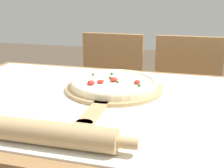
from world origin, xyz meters
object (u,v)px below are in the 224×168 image
Objects in this scene: pizza at (114,83)px; rolling_pin at (35,131)px; chair_left at (108,96)px; pizza_peel at (113,90)px; chair_right at (185,103)px.

pizza is 0.65× the size of rolling_pin.
rolling_pin is at bearing -81.09° from chair_left.
pizza_peel is 0.58× the size of chair_left.
pizza is at bearing 90.38° from pizza_peel.
rolling_pin is 0.55× the size of chair_right.
pizza is 0.35× the size of chair_left.
chair_left is at bearing 107.55° from pizza.
rolling_pin is 1.14m from chair_right.
chair_right is at bearing 68.57° from pizza_peel.
chair_right is (0.26, 0.64, -0.29)m from pizza.
pizza_peel is 0.75m from chair_right.
pizza is (-0.00, 0.02, 0.02)m from pizza_peel.
rolling_pin is 0.55× the size of chair_left.
chair_left is (-0.12, 1.05, -0.30)m from rolling_pin.
pizza is 0.73m from chair_left.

